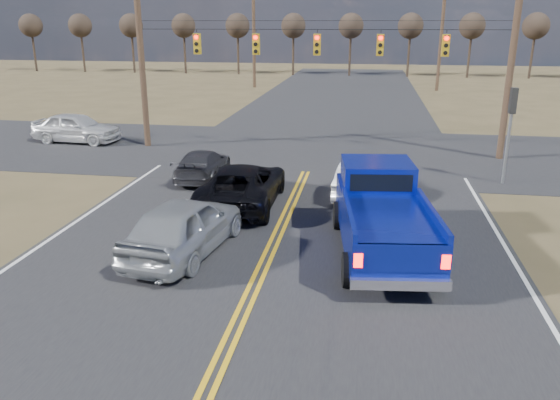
% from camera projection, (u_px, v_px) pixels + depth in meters
% --- Properties ---
extents(ground, '(160.00, 160.00, 0.00)m').
position_uv_depth(ground, '(225.00, 351.00, 11.03)').
color(ground, brown).
rests_on(ground, ground).
extents(road_main, '(14.00, 120.00, 0.02)m').
position_uv_depth(road_main, '(293.00, 200.00, 20.41)').
color(road_main, '#28282B').
rests_on(road_main, ground).
extents(road_cross, '(120.00, 12.00, 0.02)m').
position_uv_depth(road_cross, '(315.00, 152.00, 27.91)').
color(road_cross, '#28282B').
rests_on(road_cross, ground).
extents(signal_gantry, '(19.60, 4.83, 10.00)m').
position_uv_depth(signal_gantry, '(327.00, 50.00, 26.06)').
color(signal_gantry, '#473323').
rests_on(signal_gantry, ground).
extents(utility_poles, '(19.60, 58.32, 10.00)m').
position_uv_depth(utility_poles, '(315.00, 47.00, 25.35)').
color(utility_poles, '#473323').
rests_on(utility_poles, ground).
extents(treeline, '(87.00, 117.80, 7.40)m').
position_uv_depth(treeline, '(331.00, 32.00, 34.54)').
color(treeline, '#33261C').
rests_on(treeline, ground).
extents(pickup_truck, '(3.08, 6.46, 2.34)m').
position_uv_depth(pickup_truck, '(382.00, 215.00, 15.48)').
color(pickup_truck, black).
rests_on(pickup_truck, ground).
extents(silver_suv, '(2.68, 5.17, 1.68)m').
position_uv_depth(silver_suv, '(184.00, 225.00, 15.49)').
color(silver_suv, '#9CA0A3').
rests_on(silver_suv, ground).
extents(black_suv, '(2.61, 5.52, 1.53)m').
position_uv_depth(black_suv, '(243.00, 185.00, 19.64)').
color(black_suv, black).
rests_on(black_suv, ground).
extents(white_car_queue, '(1.95, 4.21, 1.33)m').
position_uv_depth(white_car_queue, '(360.00, 178.00, 20.76)').
color(white_car_queue, white).
rests_on(white_car_queue, ground).
extents(dgrey_car_queue, '(1.83, 4.23, 1.21)m').
position_uv_depth(dgrey_car_queue, '(202.00, 164.00, 23.06)').
color(dgrey_car_queue, '#323237').
rests_on(dgrey_car_queue, ground).
extents(cross_car_west, '(2.28, 4.93, 1.64)m').
position_uv_depth(cross_car_west, '(76.00, 128.00, 29.92)').
color(cross_car_west, silver).
rests_on(cross_car_west, ground).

